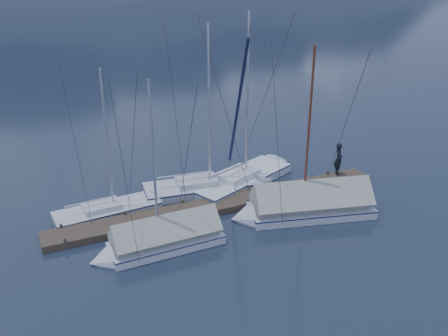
# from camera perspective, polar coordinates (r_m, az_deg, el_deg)

# --- Properties ---
(ground) EXTENTS (1000.00, 1000.00, 0.00)m
(ground) POSITION_cam_1_polar(r_m,az_deg,el_deg) (23.09, 2.09, -6.79)
(ground) COLOR black
(ground) RESTS_ON ground
(dock) EXTENTS (18.00, 1.50, 0.54)m
(dock) POSITION_cam_1_polar(r_m,az_deg,el_deg) (24.62, 0.00, -4.49)
(dock) COLOR #382D23
(dock) RESTS_ON ground
(mooring_posts) EXTENTS (15.12, 1.52, 0.35)m
(mooring_posts) POSITION_cam_1_polar(r_m,az_deg,el_deg) (24.33, -1.07, -4.21)
(mooring_posts) COLOR #382D23
(mooring_posts) RESTS_ON ground
(sailboat_open_left) EXTENTS (6.20, 2.61, 8.05)m
(sailboat_open_left) POSITION_cam_1_polar(r_m,az_deg,el_deg) (24.82, -12.14, -4.73)
(sailboat_open_left) COLOR silver
(sailboat_open_left) RESTS_ON ground
(sailboat_open_mid) EXTENTS (7.71, 3.33, 9.93)m
(sailboat_open_mid) POSITION_cam_1_polar(r_m,az_deg,el_deg) (26.61, -0.59, -2.15)
(sailboat_open_mid) COLOR #B8BCC5
(sailboat_open_mid) RESTS_ON ground
(sailboat_open_right) EXTENTS (8.10, 5.08, 10.39)m
(sailboat_open_right) POSITION_cam_1_polar(r_m,az_deg,el_deg) (27.96, 3.37, -0.90)
(sailboat_open_right) COLOR white
(sailboat_open_right) RESTS_ON ground
(sailboat_covered_near) EXTENTS (7.49, 3.87, 9.32)m
(sailboat_covered_near) POSITION_cam_1_polar(r_m,az_deg,el_deg) (23.95, 9.17, -4.67)
(sailboat_covered_near) COLOR silver
(sailboat_covered_near) RESTS_ON ground
(sailboat_covered_far) EXTENTS (5.95, 2.52, 8.29)m
(sailboat_covered_far) POSITION_cam_1_polar(r_m,az_deg,el_deg) (21.16, -8.18, -8.76)
(sailboat_covered_far) COLOR silver
(sailboat_covered_far) RESTS_ON ground
(person) EXTENTS (0.70, 0.82, 1.90)m
(person) POSITION_cam_1_polar(r_m,az_deg,el_deg) (28.15, 13.62, 1.08)
(person) COLOR black
(person) RESTS_ON dock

